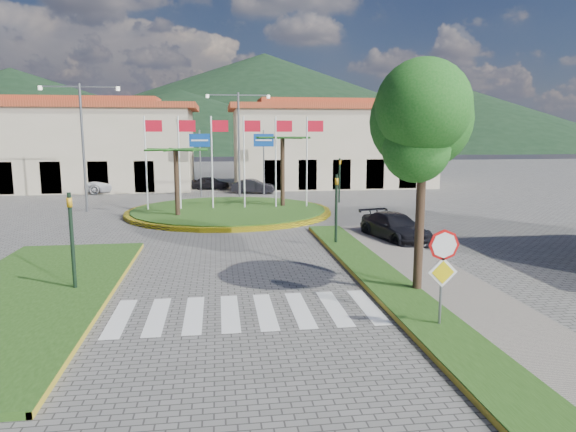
{
  "coord_description": "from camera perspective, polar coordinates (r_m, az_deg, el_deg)",
  "views": [
    {
      "loc": [
        -0.65,
        -9.9,
        5.03
      ],
      "look_at": [
        1.8,
        8.0,
        2.07
      ],
      "focal_mm": 32.0,
      "sensor_mm": 36.0,
      "label": 1
    }
  ],
  "objects": [
    {
      "name": "median_left",
      "position": [
        17.65,
        -27.07,
        -8.0
      ],
      "size": [
        5.0,
        14.0,
        0.18
      ],
      "primitive_type": "cube",
      "color": "#214413",
      "rests_on": "ground"
    },
    {
      "name": "sidewalk_right",
      "position": [
        14.51,
        20.48,
        -11.28
      ],
      "size": [
        4.0,
        28.0,
        0.15
      ],
      "primitive_type": "cube",
      "color": "gray",
      "rests_on": "ground"
    },
    {
      "name": "building_right",
      "position": [
        49.08,
        4.78,
        7.96
      ],
      "size": [
        19.08,
        9.54,
        8.05
      ],
      "color": "#C2B793",
      "rests_on": "ground"
    },
    {
      "name": "deciduous_tree",
      "position": [
        16.12,
        14.84,
        9.52
      ],
      "size": [
        3.6,
        3.6,
        6.8
      ],
      "color": "black",
      "rests_on": "ground"
    },
    {
      "name": "traffic_light_far",
      "position": [
        37.06,
        5.75,
        4.48
      ],
      "size": [
        0.18,
        0.15,
        3.2
      ],
      "color": "black",
      "rests_on": "ground"
    },
    {
      "name": "hill_far_west",
      "position": [
        159.56,
        -28.21,
        10.36
      ],
      "size": [
        140.0,
        140.0,
        22.0
      ],
      "primitive_type": "cone",
      "color": "black",
      "rests_on": "ground"
    },
    {
      "name": "white_van",
      "position": [
        45.5,
        -18.55,
        3.33
      ],
      "size": [
        5.19,
        3.03,
        1.36
      ],
      "primitive_type": "imported",
      "rotation": [
        0.0,
        0.0,
        1.74
      ],
      "color": "silver",
      "rests_on": "ground"
    },
    {
      "name": "hill_far_east",
      "position": [
        161.26,
        18.49,
        10.24
      ],
      "size": [
        120.0,
        120.0,
        18.0
      ],
      "primitive_type": "cone",
      "color": "black",
      "rests_on": "ground"
    },
    {
      "name": "car_dark_b",
      "position": [
        42.71,
        -3.9,
        3.31
      ],
      "size": [
        3.73,
        1.98,
        1.17
      ],
      "primitive_type": "imported",
      "rotation": [
        0.0,
        0.0,
        1.35
      ],
      "color": "black",
      "rests_on": "ground"
    },
    {
      "name": "hill_far_mid",
      "position": [
        170.91,
        -2.6,
        12.64
      ],
      "size": [
        180.0,
        180.0,
        30.0
      ],
      "primitive_type": "cone",
      "color": "black",
      "rests_on": "ground"
    },
    {
      "name": "street_lamp_centre",
      "position": [
        39.94,
        -5.49,
        8.49
      ],
      "size": [
        4.8,
        0.16,
        8.0
      ],
      "color": "slate",
      "rests_on": "ground"
    },
    {
      "name": "direction_sign_east",
      "position": [
        41.06,
        -2.71,
        7.2
      ],
      "size": [
        1.6,
        0.14,
        5.2
      ],
      "color": "slate",
      "rests_on": "ground"
    },
    {
      "name": "roundabout_island",
      "position": [
        32.27,
        -6.55,
        0.59
      ],
      "size": [
        12.7,
        12.7,
        6.0
      ],
      "color": "yellow",
      "rests_on": "ground"
    },
    {
      "name": "traffic_light_right",
      "position": [
        22.71,
        5.39,
        1.45
      ],
      "size": [
        0.15,
        0.18,
        3.2
      ],
      "color": "black",
      "rests_on": "ground"
    },
    {
      "name": "car_dark_a",
      "position": [
        46.3,
        -8.62,
        3.67
      ],
      "size": [
        3.56,
        2.09,
        1.14
      ],
      "primitive_type": "imported",
      "rotation": [
        0.0,
        0.0,
        1.33
      ],
      "color": "black",
      "rests_on": "ground"
    },
    {
      "name": "verge_right",
      "position": [
        13.99,
        16.05,
        -11.75
      ],
      "size": [
        1.6,
        28.0,
        0.18
      ],
      "primitive_type": "cube",
      "color": "#214413",
      "rests_on": "ground"
    },
    {
      "name": "direction_sign_west",
      "position": [
        40.92,
        -9.76,
        7.07
      ],
      "size": [
        1.6,
        0.14,
        5.2
      ],
      "color": "slate",
      "rests_on": "ground"
    },
    {
      "name": "stop_sign",
      "position": [
        13.49,
        16.83,
        -4.99
      ],
      "size": [
        0.8,
        0.11,
        2.65
      ],
      "color": "slate",
      "rests_on": "ground"
    },
    {
      "name": "building_left",
      "position": [
        49.74,
        -23.57,
        7.24
      ],
      "size": [
        23.32,
        9.54,
        8.05
      ],
      "color": "#C2B793",
      "rests_on": "ground"
    },
    {
      "name": "ground",
      "position": [
        11.12,
        -3.77,
        -17.6
      ],
      "size": [
        160.0,
        160.0,
        0.0
      ],
      "primitive_type": "plane",
      "color": "#5E5C59",
      "rests_on": "ground"
    },
    {
      "name": "car_side_right",
      "position": [
        24.47,
        11.8,
        -1.23
      ],
      "size": [
        2.72,
        4.69,
        1.28
      ],
      "primitive_type": "imported",
      "rotation": [
        0.0,
        0.0,
        0.22
      ],
      "color": "black",
      "rests_on": "ground"
    },
    {
      "name": "traffic_light_left",
      "position": [
        17.3,
        -22.91,
        -1.73
      ],
      "size": [
        0.15,
        0.18,
        3.2
      ],
      "color": "black",
      "rests_on": "ground"
    },
    {
      "name": "hill_near_back",
      "position": [
        140.24,
        -11.82,
        10.32
      ],
      "size": [
        110.0,
        110.0,
        16.0
      ],
      "primitive_type": "cone",
      "color": "black",
      "rests_on": "ground"
    },
    {
      "name": "crosswalk",
      "position": [
        14.79,
        -4.89,
        -10.58
      ],
      "size": [
        8.0,
        3.0,
        0.01
      ],
      "primitive_type": "cube",
      "color": "silver",
      "rests_on": "ground"
    },
    {
      "name": "street_lamp_west",
      "position": [
        34.92,
        -21.84,
        7.77
      ],
      "size": [
        4.8,
        0.16,
        8.0
      ],
      "color": "slate",
      "rests_on": "ground"
    }
  ]
}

